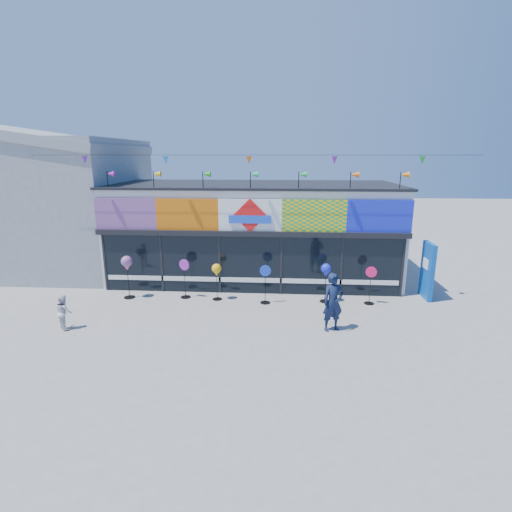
# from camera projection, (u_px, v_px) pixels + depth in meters

# --- Properties ---
(ground) EXTENTS (80.00, 80.00, 0.00)m
(ground) POSITION_uv_depth(u_px,v_px,m) (242.00, 330.00, 12.48)
(ground) COLOR slate
(ground) RESTS_ON ground
(kite_shop) EXTENTS (16.00, 5.70, 5.31)m
(kite_shop) POSITION_uv_depth(u_px,v_px,m) (255.00, 230.00, 17.72)
(kite_shop) COLOR silver
(kite_shop) RESTS_ON ground
(neighbour_building) EXTENTS (8.18, 7.20, 6.87)m
(neighbour_building) POSITION_uv_depth(u_px,v_px,m) (48.00, 200.00, 19.10)
(neighbour_building) COLOR #979A9C
(neighbour_building) RESTS_ON ground
(blue_sign) EXTENTS (0.19, 1.07, 2.14)m
(blue_sign) POSITION_uv_depth(u_px,v_px,m) (427.00, 271.00, 15.01)
(blue_sign) COLOR #0B4AA7
(blue_sign) RESTS_ON ground
(spinner_0) EXTENTS (0.42, 0.42, 1.65)m
(spinner_0) POSITION_uv_depth(u_px,v_px,m) (127.00, 264.00, 14.94)
(spinner_0) COLOR black
(spinner_0) RESTS_ON ground
(spinner_1) EXTENTS (0.41, 0.38, 1.51)m
(spinner_1) POSITION_uv_depth(u_px,v_px,m) (185.00, 277.00, 15.10)
(spinner_1) COLOR black
(spinner_1) RESTS_ON ground
(spinner_2) EXTENTS (0.35, 0.35, 1.40)m
(spinner_2) POSITION_uv_depth(u_px,v_px,m) (217.00, 271.00, 14.81)
(spinner_2) COLOR black
(spinner_2) RESTS_ON ground
(spinner_3) EXTENTS (0.41, 0.37, 1.44)m
(spinner_3) POSITION_uv_depth(u_px,v_px,m) (265.00, 283.00, 14.53)
(spinner_3) COLOR black
(spinner_3) RESTS_ON ground
(spinner_4) EXTENTS (0.37, 0.37, 1.47)m
(spinner_4) POSITION_uv_depth(u_px,v_px,m) (326.00, 271.00, 14.56)
(spinner_4) COLOR black
(spinner_4) RESTS_ON ground
(spinner_5) EXTENTS (0.39, 0.36, 1.41)m
(spinner_5) POSITION_uv_depth(u_px,v_px,m) (370.00, 284.00, 14.46)
(spinner_5) COLOR black
(spinner_5) RESTS_ON ground
(adult_man) EXTENTS (0.78, 0.64, 1.84)m
(adult_man) POSITION_uv_depth(u_px,v_px,m) (333.00, 302.00, 12.23)
(adult_man) COLOR #121C39
(adult_man) RESTS_ON ground
(child) EXTENTS (0.60, 0.60, 1.11)m
(child) POSITION_uv_depth(u_px,v_px,m) (64.00, 312.00, 12.44)
(child) COLOR silver
(child) RESTS_ON ground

